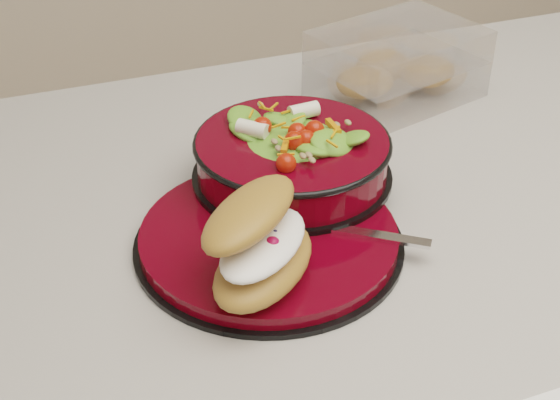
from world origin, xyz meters
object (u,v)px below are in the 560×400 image
object	(u,v)px
salad_bowl	(292,151)
fork	(336,229)
pastry_box	(396,66)
croissant	(261,243)
dinner_plate	(270,238)

from	to	relation	value
salad_bowl	fork	size ratio (longest dim) A/B	1.45
salad_bowl	pastry_box	distance (m)	0.29
croissant	fork	distance (m)	0.11
dinner_plate	croissant	distance (m)	0.09
fork	pastry_box	world-z (taller)	pastry_box
salad_bowl	croissant	size ratio (longest dim) A/B	1.37
pastry_box	dinner_plate	bearing A→B (deg)	-151.98
dinner_plate	croissant	size ratio (longest dim) A/B	1.70
croissant	fork	bearing A→B (deg)	-19.70
pastry_box	croissant	bearing A→B (deg)	-148.73
fork	salad_bowl	bearing A→B (deg)	39.64
croissant	pastry_box	xyz separation A→B (m)	(0.32, 0.33, -0.02)
dinner_plate	croissant	world-z (taller)	croissant
croissant	pastry_box	distance (m)	0.46
salad_bowl	fork	world-z (taller)	salad_bowl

